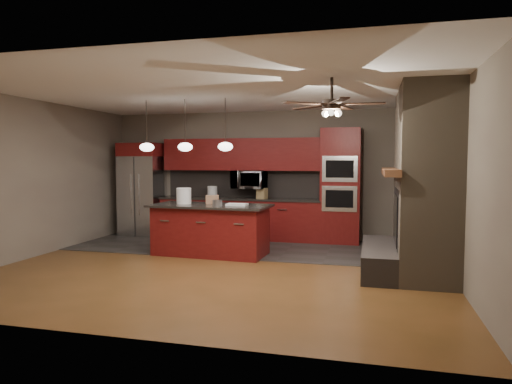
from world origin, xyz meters
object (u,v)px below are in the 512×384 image
(white_bucket, at_px, (184,196))
(cardboard_box, at_px, (212,199))
(oven_tower, at_px, (340,186))
(counter_bucket, at_px, (212,192))
(kitchen_island, at_px, (211,229))
(refrigerator, at_px, (142,189))
(counter_box, at_px, (262,193))
(microwave, at_px, (249,180))
(paint_tray, at_px, (237,205))
(paint_can, at_px, (217,203))

(white_bucket, relative_size, cardboard_box, 1.22)
(oven_tower, bearing_deg, cardboard_box, -144.64)
(counter_bucket, bearing_deg, kitchen_island, -71.38)
(refrigerator, bearing_deg, cardboard_box, -34.00)
(oven_tower, relative_size, counter_box, 10.44)
(cardboard_box, bearing_deg, counter_bucket, 89.94)
(cardboard_box, relative_size, counter_bucket, 0.97)
(kitchen_island, bearing_deg, counter_box, 75.59)
(microwave, bearing_deg, oven_tower, -1.66)
(white_bucket, height_order, paint_tray, white_bucket)
(kitchen_island, bearing_deg, oven_tower, 41.95)
(paint_tray, bearing_deg, kitchen_island, 172.70)
(oven_tower, distance_m, counter_bucket, 2.82)
(oven_tower, xyz_separation_m, kitchen_island, (-2.21, -1.78, -0.73))
(cardboard_box, bearing_deg, white_bucket, 176.80)
(oven_tower, xyz_separation_m, counter_bucket, (-2.81, 0.01, -0.17))
(paint_tray, xyz_separation_m, counter_bucket, (-1.12, 1.84, 0.09))
(refrigerator, bearing_deg, oven_tower, 0.94)
(white_bucket, bearing_deg, counter_bucket, 92.21)
(microwave, bearing_deg, kitchen_island, -97.31)
(kitchen_island, distance_m, counter_bucket, 1.97)
(kitchen_island, xyz_separation_m, cardboard_box, (-0.03, 0.19, 0.53))
(microwave, bearing_deg, refrigerator, -177.02)
(oven_tower, relative_size, microwave, 3.25)
(refrigerator, xyz_separation_m, counter_bucket, (1.68, 0.08, -0.03))
(microwave, distance_m, refrigerator, 2.53)
(paint_tray, xyz_separation_m, cardboard_box, (-0.55, 0.24, 0.06))
(refrigerator, height_order, kitchen_island, refrigerator)
(refrigerator, height_order, paint_can, refrigerator)
(cardboard_box, relative_size, counter_box, 1.05)
(microwave, relative_size, paint_tray, 2.03)
(white_bucket, bearing_deg, oven_tower, 32.37)
(white_bucket, distance_m, paint_can, 0.83)
(counter_box, bearing_deg, counter_bucket, -165.46)
(paint_can, height_order, counter_box, counter_box)
(paint_can, xyz_separation_m, cardboard_box, (-0.26, 0.46, 0.02))
(kitchen_island, height_order, paint_can, paint_can)
(microwave, distance_m, paint_tray, 1.95)
(kitchen_island, xyz_separation_m, white_bucket, (-0.53, 0.04, 0.60))
(microwave, bearing_deg, white_bucket, -113.21)
(cardboard_box, bearing_deg, paint_can, -80.13)
(cardboard_box, xyz_separation_m, counter_box, (0.58, 1.55, 0.02))
(oven_tower, height_order, microwave, oven_tower)
(refrigerator, height_order, counter_box, refrigerator)
(microwave, relative_size, white_bucket, 2.50)
(white_bucket, relative_size, paint_can, 1.75)
(white_bucket, xyz_separation_m, paint_can, (0.76, -0.31, -0.09))
(counter_box, bearing_deg, cardboard_box, -93.51)
(oven_tower, height_order, refrigerator, oven_tower)
(counter_bucket, bearing_deg, oven_tower, -0.15)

